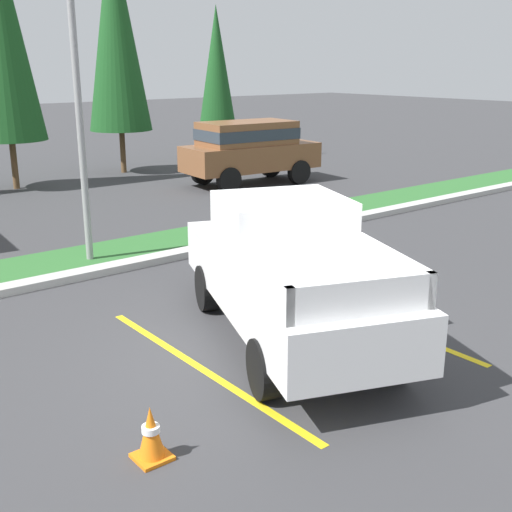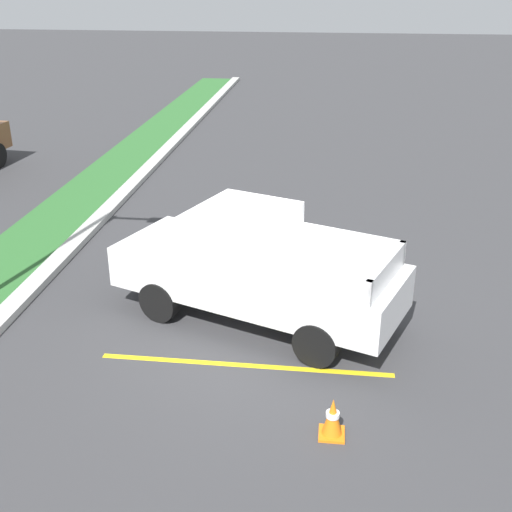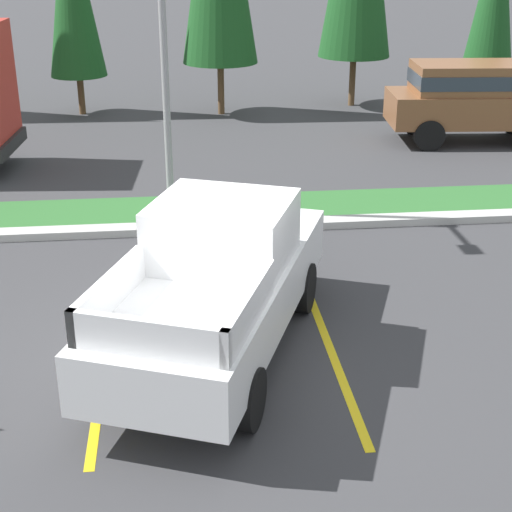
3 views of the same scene
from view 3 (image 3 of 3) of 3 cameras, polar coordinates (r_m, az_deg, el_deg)
ground_plane at (r=10.48m, az=-2.61°, el=-8.07°), size 120.00×120.00×0.00m
parking_line_near at (r=10.84m, az=-11.04°, el=-7.35°), size 0.12×4.80×0.01m
parking_line_far at (r=10.98m, az=5.39°, el=-6.57°), size 0.12×4.80×0.01m
curb_strip at (r=14.95m, az=-3.87°, el=2.11°), size 56.00×0.40×0.15m
grass_median at (r=16.00m, az=-4.04°, el=3.37°), size 56.00×1.80×0.06m
pickup_truck_main at (r=10.36m, az=-2.79°, el=-1.93°), size 3.65×5.55×2.10m
suv_distant at (r=21.83m, az=15.73°, el=11.24°), size 4.73×2.25×2.10m
street_light at (r=14.79m, az=-6.85°, el=16.24°), size 0.24×1.49×6.30m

